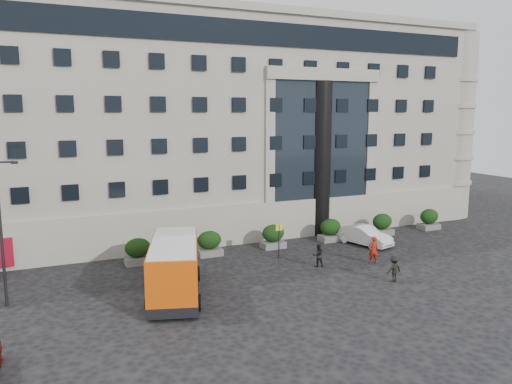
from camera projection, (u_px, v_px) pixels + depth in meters
ground at (233, 292)px, 29.18m from camera, size 120.00×120.00×0.00m
civic_building at (208, 127)px, 50.03m from camera, size 44.00×24.00×18.00m
entrance_column at (320, 159)px, 42.26m from camera, size 1.80×1.80×13.00m
hedge_a at (138, 251)px, 34.48m from camera, size 1.80×1.26×1.84m
hedge_b at (209, 243)px, 36.56m from camera, size 1.80×1.26×1.84m
hedge_c at (273, 236)px, 38.64m from camera, size 1.80×1.26×1.84m
hedge_d at (330, 230)px, 40.72m from camera, size 1.80×1.26×1.84m
hedge_e at (382, 224)px, 42.80m from camera, size 1.80×1.26×1.84m
hedge_f at (429, 219)px, 44.88m from camera, size 1.80×1.26×1.84m
street_lamp at (2, 228)px, 26.43m from camera, size 1.16×0.18×8.00m
bus_stop_sign at (279, 235)px, 35.63m from camera, size 0.50×0.08×2.52m
minibus at (174, 266)px, 28.44m from camera, size 4.75×8.07×3.19m
parked_car_c at (4, 254)px, 34.91m from camera, size 2.45×4.55×1.25m
white_taxi at (364, 235)px, 39.55m from camera, size 2.90×4.88×1.52m
pedestrian_a at (373, 250)px, 34.67m from camera, size 0.81×0.67×1.92m
pedestrian_b at (318, 255)px, 33.94m from camera, size 0.90×0.78×1.59m
pedestrian_c at (394, 269)px, 30.92m from camera, size 1.10×0.69×1.64m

